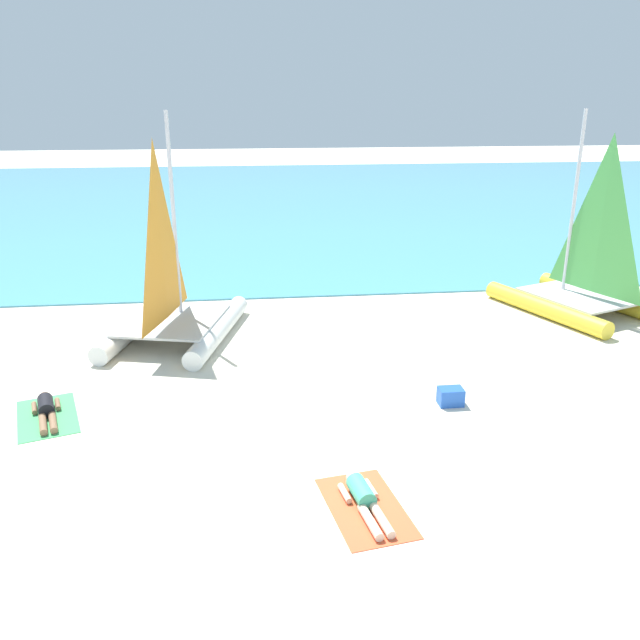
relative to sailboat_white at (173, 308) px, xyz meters
The scene contains 9 objects.
ground_plane 4.73m from the sailboat_white, 40.44° to the left, with size 120.00×120.00×0.00m, color beige.
ocean_water 23.49m from the sailboat_white, 81.32° to the left, with size 120.00×40.00×0.05m, color #4C9EB7.
sailboat_white is the anchor object (origin of this frame).
sailboat_yellow 11.51m from the sailboat_white, ahead, with size 4.18×5.07×5.68m.
towel_left 4.73m from the sailboat_white, 116.83° to the right, with size 1.10×1.90×0.01m, color #4CB266.
sunbather_left 4.66m from the sailboat_white, 117.42° to the right, with size 0.84×1.54×0.30m.
towel_right 8.66m from the sailboat_white, 65.12° to the right, with size 1.10×1.90×0.01m, color #EA5933.
sunbather_right 8.59m from the sailboat_white, 65.00° to the right, with size 0.66×1.57×0.30m.
cooler_box 7.55m from the sailboat_white, 37.10° to the right, with size 0.50×0.36×0.36m, color blue.
Camera 1 is at (-1.58, -9.21, 6.04)m, focal length 36.41 mm.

